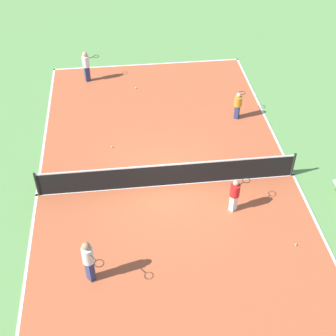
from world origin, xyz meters
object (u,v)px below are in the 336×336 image
player_center_orange (238,104)px  tennis_ball_left_sideline (296,245)px  player_near_white (86,64)px  player_far_white (88,259)px  tennis_ball_far_baseline (136,88)px  tennis_net (168,174)px  player_coach_red (235,193)px  tennis_ball_midcourt (112,147)px

player_center_orange → tennis_ball_left_sideline: player_center_orange is taller
player_near_white → tennis_ball_left_sideline: bearing=-82.5°
player_near_white → player_far_white: (-0.28, 12.79, 0.06)m
player_near_white → tennis_ball_far_baseline: size_ratio=24.37×
tennis_net → player_coach_red: player_coach_red is taller
tennis_net → tennis_ball_midcourt: 3.48m
player_center_orange → tennis_ball_midcourt: bearing=135.5°
tennis_net → player_near_white: bearing=-69.2°
tennis_ball_midcourt → tennis_ball_far_baseline: 5.03m
player_coach_red → tennis_ball_midcourt: size_ratio=21.44×
player_coach_red → tennis_ball_far_baseline: player_coach_red is taller
player_near_white → tennis_ball_midcourt: (-1.10, 5.92, -0.92)m
tennis_net → player_near_white: (3.27, -8.60, 0.39)m
tennis_ball_midcourt → tennis_ball_left_sideline: (-6.22, 6.28, 0.00)m
tennis_net → player_coach_red: (-2.27, 1.64, 0.26)m
player_center_orange → player_far_white: 10.87m
player_near_white → tennis_ball_midcourt: player_near_white is taller
player_far_white → tennis_ball_midcourt: bearing=135.1°
tennis_ball_left_sideline → tennis_ball_far_baseline: (4.86, -11.13, 0.00)m
player_coach_red → tennis_ball_midcourt: player_coach_red is taller
player_coach_red → player_far_white: player_far_white is taller
tennis_ball_left_sideline → tennis_ball_far_baseline: same height
player_near_white → tennis_ball_far_baseline: 2.84m
tennis_net → player_center_orange: size_ratio=7.55×
tennis_ball_far_baseline → player_near_white: bearing=-23.7°
tennis_ball_far_baseline → player_far_white: bearing=79.4°
player_center_orange → tennis_ball_far_baseline: (4.58, -3.21, -0.72)m
player_coach_red → tennis_ball_left_sideline: size_ratio=21.44×
tennis_net → tennis_ball_far_baseline: tennis_net is taller
player_coach_red → player_center_orange: bearing=40.0°
tennis_net → tennis_ball_midcourt: tennis_net is taller
player_near_white → tennis_ball_left_sideline: player_near_white is taller
player_coach_red → tennis_net: bearing=108.4°
player_center_orange → tennis_ball_left_sideline: (-0.28, 7.91, -0.72)m
player_near_white → player_far_white: bearing=-112.2°
player_far_white → tennis_ball_left_sideline: size_ratio=25.77×
tennis_net → tennis_ball_left_sideline: (-4.06, 3.61, -0.53)m
player_coach_red → player_near_white: bearing=82.6°
tennis_ball_far_baseline → tennis_net: bearing=96.1°
tennis_net → player_far_white: 5.17m
tennis_net → tennis_ball_far_baseline: bearing=-83.9°
player_near_white → player_center_orange: 8.25m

